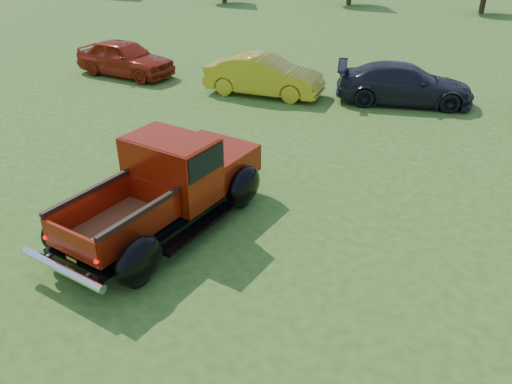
% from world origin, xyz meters
% --- Properties ---
extents(ground, '(120.00, 120.00, 0.00)m').
position_xyz_m(ground, '(0.00, 0.00, 0.00)').
color(ground, '#305418').
rests_on(ground, ground).
extents(pickup_truck, '(3.33, 5.32, 1.86)m').
position_xyz_m(pickup_truck, '(-1.62, 0.24, 0.88)').
color(pickup_truck, black).
rests_on(pickup_truck, ground).
extents(show_car_red, '(4.39, 2.37, 1.42)m').
position_xyz_m(show_car_red, '(-8.50, 9.55, 0.71)').
color(show_car_red, maroon).
rests_on(show_car_red, ground).
extents(show_car_yellow, '(4.27, 1.62, 1.39)m').
position_xyz_m(show_car_yellow, '(-2.45, 8.95, 0.69)').
color(show_car_yellow, gold).
rests_on(show_car_yellow, ground).
extents(show_car_grey, '(4.80, 2.47, 1.33)m').
position_xyz_m(show_car_grey, '(2.38, 9.62, 0.67)').
color(show_car_grey, black).
rests_on(show_car_grey, ground).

